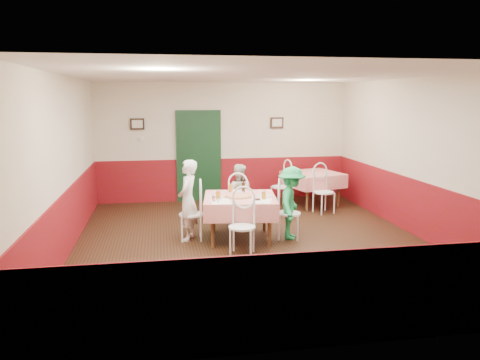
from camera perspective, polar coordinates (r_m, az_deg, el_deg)
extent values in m
plane|color=black|center=(8.10, 1.44, -7.56)|extent=(7.00, 7.00, 0.00)
plane|color=white|center=(7.73, 1.53, 12.63)|extent=(7.00, 7.00, 0.00)
cube|color=beige|center=(11.23, -2.04, 4.66)|extent=(6.00, 0.10, 2.80)
cube|color=beige|center=(4.47, 10.34, -3.67)|extent=(6.00, 0.10, 2.80)
cube|color=beige|center=(7.79, -20.71, 1.64)|extent=(0.10, 7.00, 2.80)
cube|color=beige|center=(8.88, 20.84, 2.59)|extent=(0.10, 7.00, 2.80)
cube|color=maroon|center=(11.33, -2.00, 0.11)|extent=(6.00, 0.03, 1.00)
cube|color=maroon|center=(4.78, 9.93, -14.17)|extent=(6.00, 0.03, 1.00)
cube|color=maroon|center=(7.96, -20.21, -4.78)|extent=(0.03, 7.00, 1.00)
cube|color=maroon|center=(9.03, 20.41, -3.08)|extent=(0.03, 7.00, 1.00)
cube|color=black|center=(11.15, -5.05, 2.78)|extent=(0.96, 0.06, 2.10)
cube|color=black|center=(11.05, -12.41, 6.69)|extent=(0.32, 0.03, 0.26)
cube|color=black|center=(11.40, 4.52, 6.98)|extent=(0.32, 0.03, 0.26)
cube|color=white|center=(11.07, -11.83, 4.90)|extent=(0.10, 0.03, 0.10)
cube|color=red|center=(8.17, 0.00, -4.66)|extent=(1.37, 1.37, 0.77)
cube|color=red|center=(10.86, 8.84, -1.10)|extent=(1.38, 1.38, 0.77)
cylinder|color=#B74723|center=(8.06, -0.18, -1.96)|extent=(0.50, 0.50, 0.03)
cylinder|color=white|center=(8.05, -2.91, -2.03)|extent=(0.28, 0.28, 0.01)
cylinder|color=white|center=(8.12, 2.96, -1.93)|extent=(0.28, 0.28, 0.01)
cylinder|color=white|center=(8.50, -0.29, -1.38)|extent=(0.28, 0.28, 0.01)
cylinder|color=#BF7219|center=(7.84, -2.67, -1.89)|extent=(0.09, 0.09, 0.14)
cylinder|color=#BF7219|center=(7.87, 2.91, -1.90)|extent=(0.08, 0.08, 0.13)
cylinder|color=#BF7219|center=(8.46, -1.14, -1.03)|extent=(0.08, 0.08, 0.13)
cylinder|color=#381C0A|center=(8.45, 0.40, -0.81)|extent=(0.06, 0.06, 0.20)
cylinder|color=silver|center=(7.66, -3.12, -2.37)|extent=(0.04, 0.04, 0.09)
cylinder|color=silver|center=(7.63, -2.66, -2.42)|extent=(0.04, 0.04, 0.09)
cylinder|color=#B23319|center=(7.73, -3.28, -2.26)|extent=(0.04, 0.04, 0.09)
cube|color=white|center=(7.71, -2.35, -2.62)|extent=(0.30, 0.40, 0.00)
cube|color=white|center=(7.76, 2.69, -2.54)|extent=(0.42, 0.48, 0.00)
cube|color=black|center=(7.81, 2.06, -2.38)|extent=(0.12, 0.10, 0.02)
imported|color=gray|center=(8.11, -6.37, -2.47)|extent=(0.49, 0.59, 1.40)
imported|color=gray|center=(9.00, -0.22, -1.83)|extent=(0.67, 0.57, 1.20)
imported|color=gray|center=(8.19, 6.31, -2.80)|extent=(0.75, 0.94, 1.28)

